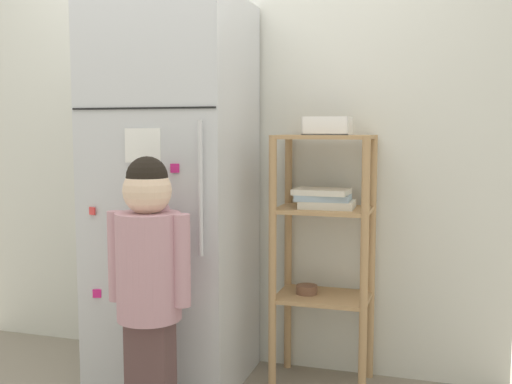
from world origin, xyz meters
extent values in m
plane|color=gray|center=(0.00, 0.00, 0.00)|extent=(6.00, 6.00, 0.00)
cube|color=silver|center=(0.00, 0.35, 1.15)|extent=(2.86, 0.03, 2.30)
cube|color=silver|center=(-0.12, 0.02, 0.90)|extent=(0.68, 0.59, 1.80)
cube|color=black|center=(-0.12, -0.28, 1.30)|extent=(0.67, 0.01, 0.01)
cylinder|color=silver|center=(0.15, -0.30, 0.97)|extent=(0.02, 0.02, 0.56)
cube|color=white|center=(-0.12, -0.28, 1.14)|extent=(0.16, 0.01, 0.15)
cube|color=#CC2173|center=(0.03, -0.28, 1.05)|extent=(0.04, 0.02, 0.04)
cube|color=gold|center=(-0.21, -0.28, 0.64)|extent=(0.04, 0.01, 0.04)
cube|color=#F22486|center=(-0.36, -0.28, 0.48)|extent=(0.04, 0.02, 0.04)
cube|color=#42C621|center=(-0.27, -0.28, 0.68)|extent=(0.04, 0.02, 0.04)
cube|color=#E33B3B|center=(-0.37, -0.28, 0.85)|extent=(0.03, 0.02, 0.03)
cube|color=brown|center=(-0.01, -0.46, 0.23)|extent=(0.18, 0.11, 0.45)
cylinder|color=#BF8C99|center=(-0.01, -0.46, 0.67)|extent=(0.26, 0.26, 0.43)
sphere|color=#BF8C99|center=(-0.01, -0.38, 0.87)|extent=(0.11, 0.11, 0.11)
sphere|color=beige|center=(-0.01, -0.46, 0.97)|extent=(0.19, 0.19, 0.19)
sphere|color=black|center=(-0.01, -0.46, 1.02)|extent=(0.16, 0.16, 0.16)
cylinder|color=#BF8C99|center=(-0.15, -0.46, 0.70)|extent=(0.07, 0.07, 0.37)
cylinder|color=#BF8C99|center=(0.13, -0.46, 0.70)|extent=(0.07, 0.07, 0.37)
cylinder|color=tan|center=(0.37, 0.01, 0.59)|extent=(0.04, 0.04, 1.18)
cylinder|color=tan|center=(0.79, 0.01, 0.59)|extent=(0.04, 0.04, 1.18)
cylinder|color=tan|center=(0.37, 0.30, 0.59)|extent=(0.04, 0.04, 1.18)
cylinder|color=tan|center=(0.79, 0.30, 0.59)|extent=(0.04, 0.04, 1.18)
cube|color=tan|center=(0.58, 0.15, 1.17)|extent=(0.43, 0.31, 0.02)
cube|color=tan|center=(0.58, 0.15, 0.84)|extent=(0.43, 0.31, 0.02)
cube|color=tan|center=(0.58, 0.15, 0.42)|extent=(0.43, 0.31, 0.02)
cube|color=silver|center=(0.60, 0.15, 0.87)|extent=(0.25, 0.19, 0.04)
cube|color=#99B2C6|center=(0.58, 0.15, 0.90)|extent=(0.26, 0.19, 0.03)
cube|color=silver|center=(0.57, 0.14, 0.92)|extent=(0.26, 0.19, 0.03)
cylinder|color=brown|center=(0.50, 0.15, 0.45)|extent=(0.10, 0.10, 0.04)
cube|color=white|center=(0.59, 0.16, 1.19)|extent=(0.21, 0.14, 0.01)
cube|color=white|center=(0.59, 0.09, 1.23)|extent=(0.21, 0.01, 0.08)
cube|color=white|center=(0.59, 0.22, 1.23)|extent=(0.21, 0.01, 0.08)
cube|color=white|center=(0.49, 0.16, 1.23)|extent=(0.01, 0.14, 0.08)
cube|color=white|center=(0.69, 0.16, 1.23)|extent=(0.01, 0.14, 0.08)
sphere|color=#AE322A|center=(0.59, 0.18, 1.22)|extent=(0.06, 0.06, 0.06)
sphere|color=#B22826|center=(0.62, 0.16, 1.22)|extent=(0.06, 0.06, 0.06)
camera|label=1|loc=(1.09, -2.57, 1.21)|focal=42.06mm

